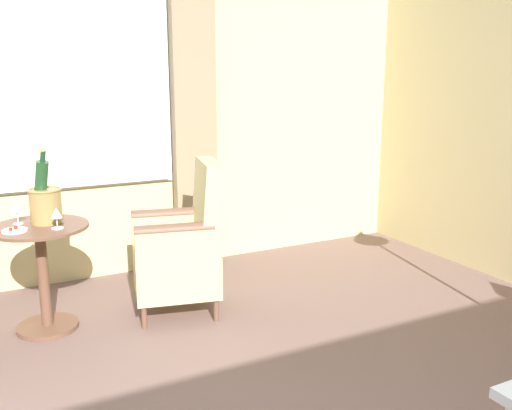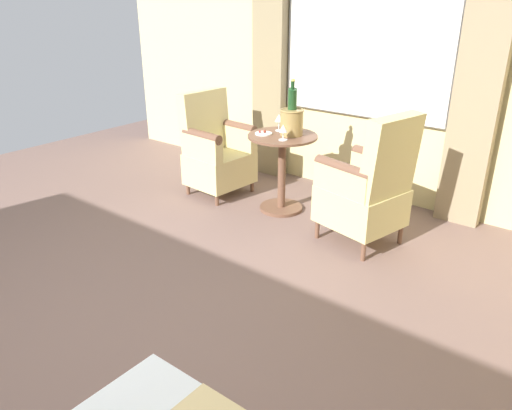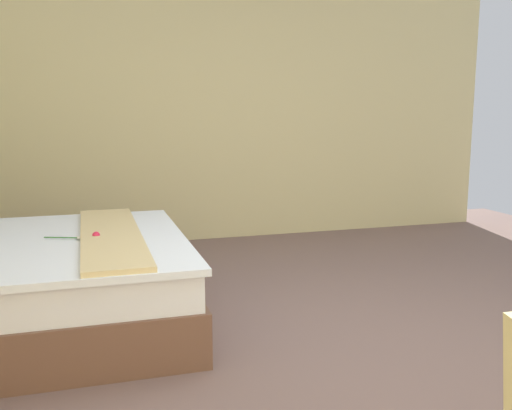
# 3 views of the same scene
# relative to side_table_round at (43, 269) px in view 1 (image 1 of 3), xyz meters

# --- Properties ---
(wall_window_side) EXTENTS (0.27, 6.20, 3.08)m
(wall_window_side) POSITION_rel_side_table_round_xyz_m (-0.87, 0.32, 1.13)
(wall_window_side) COLOR #CFC28A
(wall_window_side) RESTS_ON ground
(side_table_round) EXTENTS (0.60, 0.60, 0.69)m
(side_table_round) POSITION_rel_side_table_round_xyz_m (0.00, 0.00, 0.00)
(side_table_round) COLOR brown
(side_table_round) RESTS_ON ground
(champagne_bucket) EXTENTS (0.21, 0.21, 0.48)m
(champagne_bucket) POSITION_rel_side_table_round_xyz_m (-0.05, 0.05, 0.43)
(champagne_bucket) COLOR #9A7D48
(champagne_bucket) RESTS_ON side_table_round
(wine_glass_near_bucket) EXTENTS (0.07, 0.07, 0.15)m
(wine_glass_near_bucket) POSITION_rel_side_table_round_xyz_m (-0.10, -0.11, 0.39)
(wine_glass_near_bucket) COLOR white
(wine_glass_near_bucket) RESTS_ON side_table_round
(wine_glass_near_edge) EXTENTS (0.07, 0.07, 0.13)m
(wine_glass_near_edge) POSITION_rel_side_table_round_xyz_m (0.13, 0.09, 0.37)
(wine_glass_near_edge) COLOR white
(wine_glass_near_edge) RESTS_ON side_table_round
(snack_plate) EXTENTS (0.15, 0.15, 0.04)m
(snack_plate) POSITION_rel_side_table_round_xyz_m (0.08, -0.15, 0.29)
(snack_plate) COLOR white
(snack_plate) RESTS_ON side_table_round
(armchair_by_window) EXTENTS (0.63, 0.69, 1.05)m
(armchair_by_window) POSITION_rel_side_table_round_xyz_m (0.14, 0.89, 0.05)
(armchair_by_window) COLOR brown
(armchair_by_window) RESTS_ON ground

